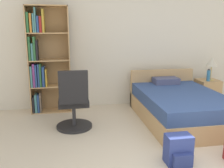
# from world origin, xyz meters

# --- Properties ---
(wall_back) EXTENTS (9.00, 0.06, 2.60)m
(wall_back) POSITION_xyz_m (0.00, 3.23, 1.30)
(wall_back) COLOR silver
(wall_back) RESTS_ON ground_plane
(bookshelf) EXTENTS (0.77, 0.33, 2.03)m
(bookshelf) POSITION_xyz_m (-1.97, 2.98, 1.03)
(bookshelf) COLOR tan
(bookshelf) RESTS_ON ground_plane
(bed) EXTENTS (1.34, 1.96, 0.77)m
(bed) POSITION_xyz_m (0.42, 2.09, 0.27)
(bed) COLOR tan
(bed) RESTS_ON ground_plane
(office_chair) EXTENTS (0.59, 0.62, 1.01)m
(office_chair) POSITION_xyz_m (-1.45, 1.98, 0.44)
(office_chair) COLOR #232326
(office_chair) RESTS_ON ground_plane
(nightstand) EXTENTS (0.44, 0.43, 0.53)m
(nightstand) POSITION_xyz_m (1.45, 2.90, 0.26)
(nightstand) COLOR tan
(nightstand) RESTS_ON ground_plane
(table_lamp) EXTENTS (0.22, 0.22, 0.50)m
(table_lamp) POSITION_xyz_m (1.46, 2.86, 0.91)
(table_lamp) COLOR tan
(table_lamp) RESTS_ON nightstand
(water_bottle) EXTENTS (0.07, 0.07, 0.26)m
(water_bottle) POSITION_xyz_m (1.38, 2.80, 0.65)
(water_bottle) COLOR teal
(water_bottle) RESTS_ON nightstand
(backpack_blue) EXTENTS (0.31, 0.28, 0.37)m
(backpack_blue) POSITION_xyz_m (-0.22, 0.70, 0.17)
(backpack_blue) COLOR navy
(backpack_blue) RESTS_ON ground_plane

